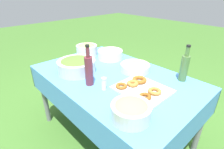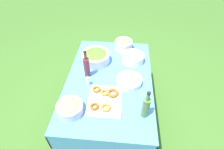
% 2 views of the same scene
% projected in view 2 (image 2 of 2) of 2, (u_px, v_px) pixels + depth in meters
% --- Properties ---
extents(ground_plane, '(14.00, 14.00, 0.00)m').
position_uv_depth(ground_plane, '(110.00, 114.00, 2.48)').
color(ground_plane, '#3D6B28').
extents(picnic_table, '(1.50, 0.96, 0.71)m').
position_uv_depth(picnic_table, '(109.00, 83.00, 2.05)').
color(picnic_table, '#4C8CD1').
rests_on(picnic_table, ground_plane).
extents(salad_bowl, '(0.35, 0.35, 0.14)m').
position_uv_depth(salad_bowl, '(96.00, 57.00, 2.17)').
color(salad_bowl, silver).
rests_on(salad_bowl, picnic_table).
extents(pasta_bowl, '(0.28, 0.28, 0.08)m').
position_uv_depth(pasta_bowl, '(129.00, 80.00, 1.91)').
color(pasta_bowl, silver).
rests_on(pasta_bowl, picnic_table).
extents(donut_platter, '(0.39, 0.34, 0.05)m').
position_uv_depth(donut_platter, '(105.00, 99.00, 1.75)').
color(donut_platter, silver).
rests_on(donut_platter, picnic_table).
extents(plate_stack, '(0.27, 0.27, 0.10)m').
position_uv_depth(plate_stack, '(133.00, 58.00, 2.19)').
color(plate_stack, white).
rests_on(plate_stack, picnic_table).
extents(olive_oil_bottle, '(0.07, 0.07, 0.31)m').
position_uv_depth(olive_oil_bottle, '(146.00, 107.00, 1.55)').
color(olive_oil_bottle, '#4C7238').
rests_on(olive_oil_bottle, picnic_table).
extents(wine_bottle, '(0.07, 0.07, 0.34)m').
position_uv_depth(wine_bottle, '(87.00, 67.00, 1.93)').
color(wine_bottle, maroon).
rests_on(wine_bottle, picnic_table).
extents(bread_bowl, '(0.25, 0.25, 0.12)m').
position_uv_depth(bread_bowl, '(70.00, 108.00, 1.62)').
color(bread_bowl, silver).
rests_on(bread_bowl, picnic_table).
extents(fruit_bowl, '(0.24, 0.24, 0.14)m').
position_uv_depth(fruit_bowl, '(124.00, 44.00, 2.37)').
color(fruit_bowl, silver).
rests_on(fruit_bowl, picnic_table).
extents(salt_shaker, '(0.04, 0.04, 0.10)m').
position_uv_depth(salt_shaker, '(88.00, 81.00, 1.88)').
color(salt_shaker, white).
rests_on(salt_shaker, picnic_table).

